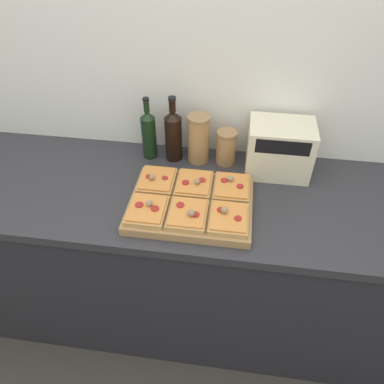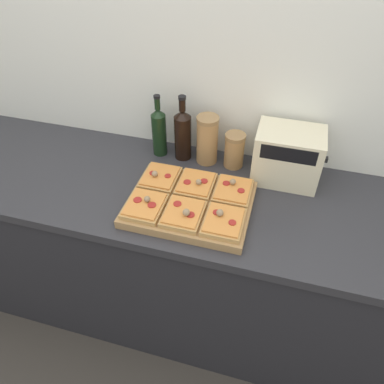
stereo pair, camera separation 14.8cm
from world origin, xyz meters
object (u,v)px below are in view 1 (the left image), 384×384
cutting_board (191,204)px  toaster_oven (279,149)px  olive_oil_bottle (149,134)px  grain_jar_tall (199,139)px  wine_bottle (173,134)px  grain_jar_short (226,147)px

cutting_board → toaster_oven: size_ratio=1.62×
olive_oil_bottle → toaster_oven: 0.58m
grain_jar_tall → toaster_oven: toaster_oven is taller
cutting_board → wine_bottle: 0.36m
wine_bottle → cutting_board: bearing=-68.8°
olive_oil_bottle → toaster_oven: olive_oil_bottle is taller
cutting_board → grain_jar_tall: size_ratio=2.12×
olive_oil_bottle → grain_jar_short: 0.35m
olive_oil_bottle → toaster_oven: (0.58, -0.03, -0.01)m
cutting_board → toaster_oven: toaster_oven is taller
cutting_board → wine_bottle: (-0.13, 0.32, 0.11)m
olive_oil_bottle → grain_jar_short: size_ratio=1.84×
grain_jar_short → toaster_oven: size_ratio=0.54×
olive_oil_bottle → cutting_board: bearing=-53.6°
olive_oil_bottle → wine_bottle: wine_bottle is taller
grain_jar_short → wine_bottle: bearing=180.0°
cutting_board → toaster_oven: 0.46m
olive_oil_bottle → grain_jar_short: olive_oil_bottle is taller
grain_jar_short → grain_jar_tall: bearing=-180.0°
olive_oil_bottle → grain_jar_short: bearing=0.0°
grain_jar_tall → cutting_board: bearing=-87.8°
wine_bottle → grain_jar_short: bearing=0.0°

